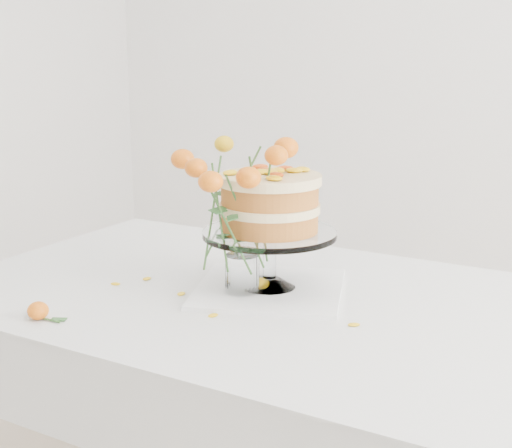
{
  "coord_description": "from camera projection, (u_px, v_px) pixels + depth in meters",
  "views": [
    {
      "loc": [
        0.81,
        -1.37,
        1.3
      ],
      "look_at": [
        0.03,
        -0.01,
        0.92
      ],
      "focal_mm": 50.0,
      "sensor_mm": 36.0,
      "label": 1
    }
  ],
  "objects": [
    {
      "name": "table",
      "position": [
        248.0,
        323.0,
        1.69
      ],
      "size": [
        1.43,
        0.93,
        0.76
      ],
      "color": "tan",
      "rests_on": "ground"
    },
    {
      "name": "napkin",
      "position": [
        269.0,
        289.0,
        1.67
      ],
      "size": [
        0.43,
        0.43,
        0.01
      ],
      "primitive_type": "cube",
      "rotation": [
        0.0,
        0.0,
        0.35
      ],
      "color": "white",
      "rests_on": "table"
    },
    {
      "name": "cake_stand",
      "position": [
        270.0,
        209.0,
        1.63
      ],
      "size": [
        0.31,
        0.31,
        0.28
      ],
      "rotation": [
        0.0,
        0.0,
        0.31
      ],
      "color": "white",
      "rests_on": "napkin"
    },
    {
      "name": "rose_vase",
      "position": [
        242.0,
        198.0,
        1.59
      ],
      "size": [
        0.28,
        0.28,
        0.39
      ],
      "rotation": [
        0.0,
        0.0,
        0.09
      ],
      "color": "white",
      "rests_on": "table"
    },
    {
      "name": "loose_rose_near",
      "position": [
        260.0,
        286.0,
        1.66
      ],
      "size": [
        0.07,
        0.04,
        0.04
      ],
      "rotation": [
        0.0,
        0.0,
        -0.39
      ],
      "color": "gold",
      "rests_on": "table"
    },
    {
      "name": "loose_rose_far",
      "position": [
        38.0,
        311.0,
        1.49
      ],
      "size": [
        0.08,
        0.05,
        0.04
      ],
      "rotation": [
        0.0,
        0.0,
        0.04
      ],
      "color": "#C95609",
      "rests_on": "table"
    },
    {
      "name": "stray_petal_a",
      "position": [
        181.0,
        294.0,
        1.65
      ],
      "size": [
        0.03,
        0.02,
        0.0
      ],
      "primitive_type": "ellipsoid",
      "color": "yellow",
      "rests_on": "table"
    },
    {
      "name": "stray_petal_b",
      "position": [
        208.0,
        307.0,
        1.57
      ],
      "size": [
        0.03,
        0.02,
        0.0
      ],
      "primitive_type": "ellipsoid",
      "color": "yellow",
      "rests_on": "table"
    },
    {
      "name": "stray_petal_c",
      "position": [
        213.0,
        316.0,
        1.51
      ],
      "size": [
        0.03,
        0.02,
        0.0
      ],
      "primitive_type": "ellipsoid",
      "color": "yellow",
      "rests_on": "table"
    },
    {
      "name": "stray_petal_d",
      "position": [
        147.0,
        279.0,
        1.76
      ],
      "size": [
        0.03,
        0.02,
        0.0
      ],
      "primitive_type": "ellipsoid",
      "color": "yellow",
      "rests_on": "table"
    },
    {
      "name": "stray_petal_e",
      "position": [
        116.0,
        284.0,
        1.72
      ],
      "size": [
        0.03,
        0.02,
        0.0
      ],
      "primitive_type": "ellipsoid",
      "color": "yellow",
      "rests_on": "table"
    },
    {
      "name": "stray_petal_f",
      "position": [
        354.0,
        325.0,
        1.46
      ],
      "size": [
        0.03,
        0.02,
        0.0
      ],
      "primitive_type": "ellipsoid",
      "color": "yellow",
      "rests_on": "table"
    }
  ]
}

